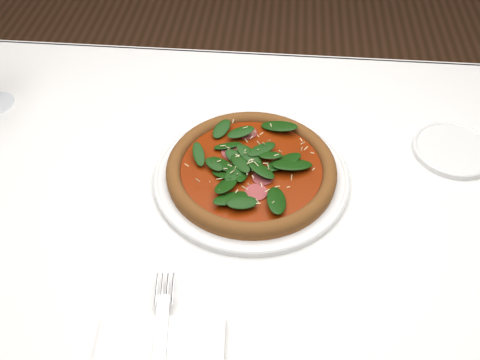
{
  "coord_description": "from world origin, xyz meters",
  "views": [
    {
      "loc": [
        0.04,
        -0.57,
        1.38
      ],
      "look_at": [
        -0.01,
        0.01,
        0.77
      ],
      "focal_mm": 40.0,
      "sensor_mm": 36.0,
      "label": 1
    }
  ],
  "objects": [
    {
      "name": "napkin",
      "position": [
        -0.09,
        -0.27,
        0.76
      ],
      "size": [
        0.16,
        0.08,
        0.01
      ],
      "primitive_type": "cube",
      "rotation": [
        0.0,
        0.0,
        0.06
      ],
      "color": "silver",
      "rests_on": "dining_table"
    },
    {
      "name": "saucer_far",
      "position": [
        0.35,
        0.13,
        0.76
      ],
      "size": [
        0.14,
        0.14,
        0.01
      ],
      "color": "silver",
      "rests_on": "dining_table"
    },
    {
      "name": "fork",
      "position": [
        -0.09,
        -0.24,
        0.76
      ],
      "size": [
        0.04,
        0.17,
        0.0
      ],
      "rotation": [
        0.0,
        0.0,
        0.12
      ],
      "color": "silver",
      "rests_on": "napkin"
    },
    {
      "name": "plate",
      "position": [
        0.0,
        0.03,
        0.76
      ],
      "size": [
        0.32,
        0.32,
        0.01
      ],
      "color": "silver",
      "rests_on": "dining_table"
    },
    {
      "name": "pizza",
      "position": [
        0.0,
        0.03,
        0.78
      ],
      "size": [
        0.36,
        0.36,
        0.04
      ],
      "rotation": [
        0.0,
        0.0,
        0.37
      ],
      "color": "#925923",
      "rests_on": "plate"
    },
    {
      "name": "dining_table",
      "position": [
        0.0,
        0.0,
        0.65
      ],
      "size": [
        1.21,
        0.81,
        0.75
      ],
      "color": "silver",
      "rests_on": "ground"
    }
  ]
}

